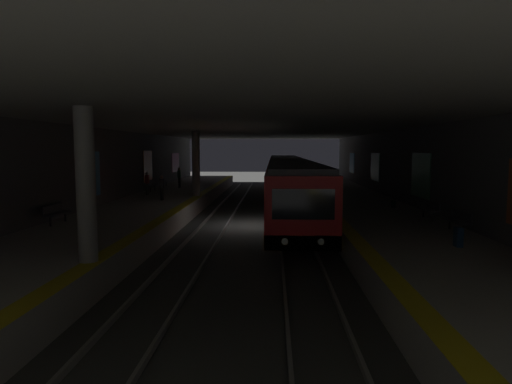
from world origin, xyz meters
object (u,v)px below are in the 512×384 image
Objects in this scene: bench_right_far at (163,181)px; suitcase_rolling at (458,237)px; metro_train at (288,180)px; bench_right_near at (56,212)px; person_waiting_near at (147,182)px; pillar_far at (196,164)px; person_standing_far at (162,187)px; bench_left_far at (430,209)px; bench_right_mid at (151,184)px; person_walking_mid at (179,177)px; bench_left_mid at (459,219)px; pillar_near at (86,185)px; backpack_on_floor at (393,204)px.

bench_right_far is 28.41m from suitcase_rolling.
metro_train is 20.82× the size of bench_right_near.
person_waiting_near reaches higher than bench_right_near.
person_standing_far is (-2.79, 1.77, -1.41)m from pillar_far.
pillar_far is at bearing -32.32° from person_standing_far.
bench_left_far and bench_right_mid have the same top height.
person_walking_mid is (5.81, -1.11, 0.05)m from person_waiting_near.
metro_train reaches higher than bench_left_far.
bench_right_near is at bearing 85.41° from bench_left_mid.
pillar_far is 5.73m from bench_right_mid.
bench_left_mid and bench_left_far have the same top height.
person_standing_far is at bearing 6.36° from pillar_near.
suitcase_rolling is at bearing 177.08° from backpack_on_floor.
suitcase_rolling is (-16.68, -15.46, -0.57)m from person_waiting_near.
pillar_far is at bearing 64.31° from backpack_on_floor.
pillar_near is 22.61m from bench_right_mid.
bench_left_mid is 1.00× the size of bench_left_far.
pillar_near is 2.68× the size of bench_right_far.
bench_right_far is 1.02× the size of person_waiting_near.
bench_left_mid is at bearing -126.18° from person_standing_far.
bench_left_mid is (-13.51, -12.88, -1.75)m from pillar_far.
suitcase_rolling is (2.47, -11.80, -1.94)m from pillar_near.
bench_right_far is (25.96, 4.18, -1.75)m from pillar_near.
bench_left_mid is (5.13, -12.88, -1.75)m from pillar_near.
bench_right_far is 0.97× the size of person_walking_mid.
pillar_near reaches higher than person_walking_mid.
pillar_near is at bearing -174.15° from person_walking_mid.
person_waiting_near is (14.02, 16.55, 0.38)m from bench_left_mid.
bench_left_far is 17.17m from bench_right_near.
person_waiting_near is at bearing 68.08° from backpack_on_floor.
bench_left_mid is at bearing -157.93° from metro_train.
bench_left_far is at bearing -128.86° from bench_right_mid.
bench_left_far is at bearing -128.50° from pillar_far.
bench_right_far is at bearing 13.46° from person_standing_far.
person_standing_far is 1.66× the size of suitcase_rolling.
bench_right_near is at bearing 96.31° from bench_left_far.
suitcase_rolling is 10.26m from backpack_on_floor.
person_standing_far is (10.72, 14.65, 0.35)m from bench_left_mid.
pillar_near is 16.01m from person_standing_far.
metro_train reaches higher than bench_right_mid.
pillar_far is 3.59m from person_standing_far.
bench_right_far is 1.06× the size of person_standing_far.
person_waiting_near is 1.73× the size of suitcase_rolling.
pillar_far is 20.11m from suitcase_rolling.
pillar_near is at bearing -169.30° from bench_right_mid.
bench_left_mid and bench_right_near have the same top height.
person_walking_mid is at bearing 65.21° from metro_train.
pillar_far is at bearing 36.11° from suitcase_rolling.
person_standing_far reaches higher than suitcase_rolling.
backpack_on_floor is (-13.24, -16.50, -0.32)m from bench_right_far.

